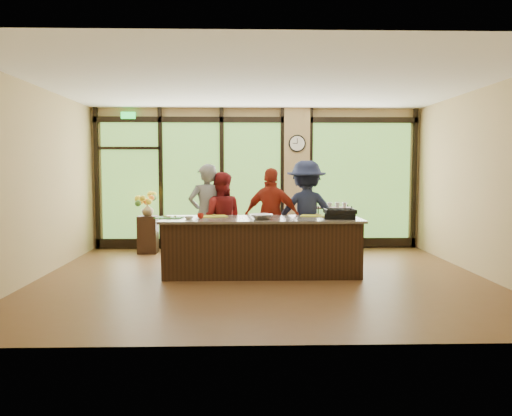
{
  "coord_description": "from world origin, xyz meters",
  "views": [
    {
      "loc": [
        -0.3,
        -7.72,
        1.71
      ],
      "look_at": [
        -0.09,
        0.4,
        1.07
      ],
      "focal_mm": 35.0,
      "sensor_mm": 36.0,
      "label": 1
    }
  ],
  "objects": [
    {
      "name": "wall_clock",
      "position": [
        0.85,
        2.87,
        2.25
      ],
      "size": [
        0.36,
        0.04,
        0.36
      ],
      "color": "black",
      "rests_on": "window_wall"
    },
    {
      "name": "right_wall",
      "position": [
        3.5,
        0.0,
        1.5
      ],
      "size": [
        0.0,
        6.0,
        6.0
      ],
      "primitive_type": "plane",
      "rotation": [
        1.57,
        0.0,
        -1.57
      ],
      "color": "tan",
      "rests_on": "floor"
    },
    {
      "name": "window_wall",
      "position": [
        0.16,
        2.95,
        1.39
      ],
      "size": [
        6.9,
        0.12,
        3.0
      ],
      "color": "tan",
      "rests_on": "floor"
    },
    {
      "name": "countertop",
      "position": [
        0.0,
        0.3,
        0.9
      ],
      "size": [
        3.2,
        1.1,
        0.04
      ],
      "primitive_type": "cube",
      "color": "slate",
      "rests_on": "island_base"
    },
    {
      "name": "ceiling",
      "position": [
        0.0,
        0.0,
        3.0
      ],
      "size": [
        7.0,
        7.0,
        0.0
      ],
      "primitive_type": "plane",
      "rotation": [
        3.14,
        0.0,
        0.0
      ],
      "color": "white",
      "rests_on": "back_wall"
    },
    {
      "name": "island_base",
      "position": [
        0.0,
        0.3,
        0.44
      ],
      "size": [
        3.1,
        1.0,
        0.88
      ],
      "primitive_type": "cube",
      "color": "black",
      "rests_on": "floor"
    },
    {
      "name": "cook_midright",
      "position": [
        0.21,
        1.04,
        0.87
      ],
      "size": [
        1.1,
        0.74,
        1.73
      ],
      "primitive_type": "imported",
      "rotation": [
        0.0,
        0.0,
        2.8
      ],
      "color": "maroon",
      "rests_on": "floor"
    },
    {
      "name": "left_wall",
      "position": [
        -3.5,
        0.0,
        1.5
      ],
      "size": [
        0.0,
        6.0,
        6.0
      ],
      "primitive_type": "plane",
      "rotation": [
        1.57,
        0.0,
        1.57
      ],
      "color": "tan",
      "rests_on": "floor"
    },
    {
      "name": "cook_right",
      "position": [
        0.83,
        1.13,
        0.93
      ],
      "size": [
        1.21,
        0.7,
        1.86
      ],
      "primitive_type": "imported",
      "rotation": [
        0.0,
        0.0,
        3.13
      ],
      "color": "#1A203A",
      "rests_on": "floor"
    },
    {
      "name": "prep_bowl_near",
      "position": [
        -1.16,
        0.15,
        0.94
      ],
      "size": [
        0.18,
        0.18,
        0.04
      ],
      "primitive_type": "imported",
      "rotation": [
        0.0,
        0.0,
        0.39
      ],
      "color": "silver",
      "rests_on": "countertop"
    },
    {
      "name": "cutting_board_left",
      "position": [
        -1.5,
        0.34,
        0.93
      ],
      "size": [
        0.46,
        0.37,
        0.01
      ],
      "primitive_type": "cube",
      "rotation": [
        0.0,
        0.0,
        -0.13
      ],
      "color": "#317F2E",
      "rests_on": "countertop"
    },
    {
      "name": "prep_bowl_mid",
      "position": [
        -0.01,
        0.21,
        0.94
      ],
      "size": [
        0.17,
        0.17,
        0.05
      ],
      "primitive_type": "imported",
      "rotation": [
        0.0,
        0.0,
        -0.16
      ],
      "color": "silver",
      "rests_on": "countertop"
    },
    {
      "name": "back_wall",
      "position": [
        0.0,
        3.0,
        1.5
      ],
      "size": [
        7.0,
        0.0,
        7.0
      ],
      "primitive_type": "plane",
      "rotation": [
        1.57,
        0.0,
        0.0
      ],
      "color": "tan",
      "rests_on": "floor"
    },
    {
      "name": "bar_cart",
      "position": [
        1.57,
        2.52,
        0.61
      ],
      "size": [
        0.85,
        0.65,
        1.02
      ],
      "rotation": [
        0.0,
        0.0,
        -0.33
      ],
      "color": "black",
      "rests_on": "floor"
    },
    {
      "name": "roasting_pan",
      "position": [
        1.25,
        0.17,
        0.96
      ],
      "size": [
        0.53,
        0.44,
        0.09
      ],
      "primitive_type": "cube",
      "rotation": [
        0.0,
        0.0,
        -0.15
      ],
      "color": "black",
      "rests_on": "countertop"
    },
    {
      "name": "flower_stand",
      "position": [
        -2.23,
        2.4,
        0.38
      ],
      "size": [
        0.38,
        0.38,
        0.76
      ],
      "primitive_type": "cube",
      "rotation": [
        0.0,
        0.0,
        0.0
      ],
      "color": "black",
      "rests_on": "floor"
    },
    {
      "name": "mixing_bowl",
      "position": [
        -0.01,
        0.08,
        0.96
      ],
      "size": [
        0.45,
        0.45,
        0.08
      ],
      "primitive_type": "imported",
      "rotation": [
        0.0,
        0.0,
        0.42
      ],
      "color": "silver",
      "rests_on": "countertop"
    },
    {
      "name": "floor",
      "position": [
        0.0,
        0.0,
        0.0
      ],
      "size": [
        7.0,
        7.0,
        0.0
      ],
      "primitive_type": "plane",
      "color": "brown",
      "rests_on": "ground"
    },
    {
      "name": "red_ramekin",
      "position": [
        -0.98,
        0.26,
        0.96
      ],
      "size": [
        0.12,
        0.12,
        0.08
      ],
      "primitive_type": "imported",
      "rotation": [
        0.0,
        0.0,
        -0.19
      ],
      "color": "#A31B10",
      "rests_on": "countertop"
    },
    {
      "name": "flower_vase",
      "position": [
        -2.23,
        2.4,
        0.89
      ],
      "size": [
        0.25,
        0.25,
        0.25
      ],
      "primitive_type": "imported",
      "rotation": [
        0.0,
        0.0,
        0.01
      ],
      "color": "olive",
      "rests_on": "flower_stand"
    },
    {
      "name": "cook_left",
      "position": [
        -0.95,
        1.05,
        0.9
      ],
      "size": [
        0.77,
        0.66,
        1.8
      ],
      "primitive_type": "imported",
      "rotation": [
        0.0,
        0.0,
        3.55
      ],
      "color": "gray",
      "rests_on": "floor"
    },
    {
      "name": "cutting_board_right",
      "position": [
        0.9,
        0.61,
        0.93
      ],
      "size": [
        0.49,
        0.42,
        0.01
      ],
      "primitive_type": "cube",
      "rotation": [
        0.0,
        0.0,
        -0.25
      ],
      "color": "gold",
      "rests_on": "countertop"
    },
    {
      "name": "cook_midleft",
      "position": [
        -0.7,
        1.11,
        0.83
      ],
      "size": [
        0.83,
        0.66,
        1.66
      ],
      "primitive_type": "imported",
      "rotation": [
        0.0,
        0.0,
        3.1
      ],
      "color": "maroon",
      "rests_on": "floor"
    },
    {
      "name": "prep_bowl_far",
      "position": [
        0.09,
        0.44,
        0.94
      ],
      "size": [
        0.15,
        0.15,
        0.03
      ],
      "primitive_type": "imported",
      "rotation": [
        0.0,
        0.0,
        0.23
      ],
      "color": "silver",
      "rests_on": "countertop"
    },
    {
      "name": "cutting_board_center",
      "position": [
        -0.79,
        0.57,
        0.93
      ],
      "size": [
        0.49,
        0.41,
        0.01
      ],
      "primitive_type": "cube",
      "rotation": [
        0.0,
        0.0,
        0.23
      ],
      "color": "gold",
      "rests_on": "countertop"
    }
  ]
}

